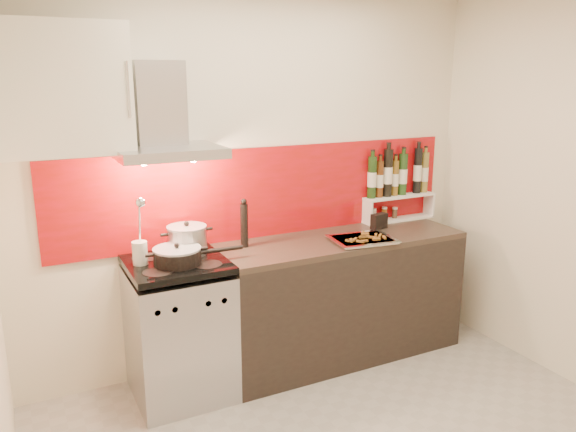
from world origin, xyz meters
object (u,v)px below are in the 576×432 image
saute_pan (178,256)px  pepper_mill (244,224)px  counter (340,297)px  baking_tray (363,239)px  range_stove (180,331)px  stock_pot (187,240)px

saute_pan → pepper_mill: bearing=19.1°
counter → baking_tray: (0.08, -0.14, 0.47)m
pepper_mill → range_stove: bearing=-166.9°
counter → baking_tray: 0.49m
stock_pot → baking_tray: 1.21m
saute_pan → pepper_mill: size_ratio=1.70×
saute_pan → pepper_mill: 0.54m
counter → pepper_mill: (-0.70, 0.11, 0.61)m
range_stove → counter: size_ratio=0.51×
stock_pot → counter: bearing=-5.4°
pepper_mill → baking_tray: pepper_mill is taller
range_stove → stock_pot: stock_pot is taller
range_stove → baking_tray: bearing=-6.2°
range_stove → saute_pan: size_ratio=1.61×
counter → baking_tray: size_ratio=3.84×
baking_tray → range_stove: bearing=173.8°
stock_pot → baking_tray: bearing=-11.8°
saute_pan → baking_tray: bearing=-3.6°
counter → pepper_mill: 0.93m
counter → stock_pot: stock_pot is taller
counter → pepper_mill: bearing=170.8°
range_stove → counter: bearing=0.2°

